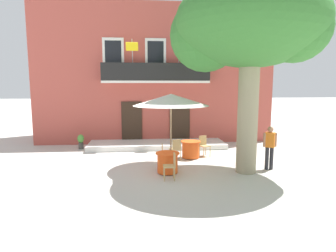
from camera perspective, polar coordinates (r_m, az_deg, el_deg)
The scene contains 13 objects.
ground_plane at distance 11.31m, azimuth 0.04°, elevation -8.35°, with size 120.00×120.00×0.00m, color beige.
building_facade at distance 17.82m, azimuth -2.73°, elevation 9.81°, with size 13.00×5.09×7.50m.
entrance_step_platform at distance 15.16m, azimuth -2.16°, elevation -3.65°, with size 6.95×1.96×0.25m, color silver.
plane_tree at distance 11.04m, azimuth 15.36°, elevation 18.17°, with size 5.36×4.71×6.91m.
cafe_table_near_tree at distance 10.69m, azimuth -0.09°, elevation -7.13°, with size 0.86×0.86×0.76m.
cafe_chair_near_tree_0 at distance 9.94m, azimuth 0.66°, elevation -7.48°, with size 0.41×0.41×0.91m.
cafe_chair_near_tree_1 at distance 11.38m, azimuth -0.59°, elevation -5.48°, with size 0.42×0.42×0.91m.
cafe_table_middle at distance 12.88m, azimuth 4.43°, elevation -4.54°, with size 0.86×0.86×0.76m.
cafe_chair_middle_0 at distance 13.31m, azimuth 7.01°, elevation -3.56°, with size 0.52×0.52×0.91m.
cafe_chair_middle_1 at distance 12.47m, azimuth 1.50°, elevation -4.29°, with size 0.50×0.50×0.91m.
cafe_umbrella at distance 11.15m, azimuth 0.57°, elevation 5.06°, with size 2.90×2.90×2.85m.
ground_planter_left at distance 15.32m, azimuth -16.60°, elevation -2.77°, with size 0.32×0.32×0.73m.
pedestrian_near_entrance at distance 11.66m, azimuth 19.18°, elevation -3.56°, with size 0.53×0.38×1.65m.
Camera 1 is at (-0.98, -10.81, 3.18)m, focal length 31.34 mm.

